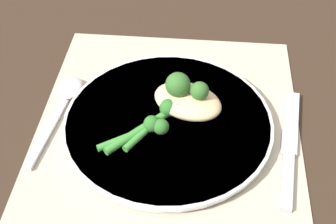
{
  "coord_description": "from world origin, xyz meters",
  "views": [
    {
      "loc": [
        0.43,
        0.04,
        0.46
      ],
      "look_at": [
        0.0,
        0.0,
        0.03
      ],
      "focal_mm": 50.0,
      "sensor_mm": 36.0,
      "label": 1
    }
  ],
  "objects_px": {
    "chicken_fillet": "(188,101)",
    "broccoli_stalk_front": "(164,115)",
    "spoon": "(65,98)",
    "plate": "(168,123)",
    "broccoli_stalk_left": "(149,128)",
    "broccoli_stalk_rear": "(174,102)",
    "knife": "(289,147)"
  },
  "relations": [
    {
      "from": "chicken_fillet",
      "to": "broccoli_stalk_front",
      "type": "bearing_deg",
      "value": -48.67
    },
    {
      "from": "broccoli_stalk_front",
      "to": "spoon",
      "type": "bearing_deg",
      "value": -152.14
    },
    {
      "from": "plate",
      "to": "broccoli_stalk_left",
      "type": "height_order",
      "value": "broccoli_stalk_left"
    },
    {
      "from": "broccoli_stalk_front",
      "to": "broccoli_stalk_rear",
      "type": "bearing_deg",
      "value": 108.44
    },
    {
      "from": "broccoli_stalk_left",
      "to": "spoon",
      "type": "height_order",
      "value": "broccoli_stalk_left"
    },
    {
      "from": "spoon",
      "to": "knife",
      "type": "bearing_deg",
      "value": -3.77
    },
    {
      "from": "broccoli_stalk_rear",
      "to": "broccoli_stalk_front",
      "type": "relative_size",
      "value": 1.11
    },
    {
      "from": "broccoli_stalk_rear",
      "to": "broccoli_stalk_left",
      "type": "bearing_deg",
      "value": -87.99
    },
    {
      "from": "plate",
      "to": "knife",
      "type": "height_order",
      "value": "plate"
    },
    {
      "from": "broccoli_stalk_front",
      "to": "broccoli_stalk_left",
      "type": "relative_size",
      "value": 1.15
    },
    {
      "from": "broccoli_stalk_front",
      "to": "knife",
      "type": "relative_size",
      "value": 0.5
    },
    {
      "from": "broccoli_stalk_left",
      "to": "broccoli_stalk_front",
      "type": "bearing_deg",
      "value": 110.59
    },
    {
      "from": "chicken_fillet",
      "to": "broccoli_stalk_left",
      "type": "xyz_separation_m",
      "value": [
        0.05,
        -0.05,
        -0.0
      ]
    },
    {
      "from": "knife",
      "to": "broccoli_stalk_left",
      "type": "bearing_deg",
      "value": -171.26
    },
    {
      "from": "broccoli_stalk_rear",
      "to": "knife",
      "type": "xyz_separation_m",
      "value": [
        0.05,
        0.15,
        -0.02
      ]
    },
    {
      "from": "chicken_fillet",
      "to": "broccoli_stalk_front",
      "type": "height_order",
      "value": "chicken_fillet"
    },
    {
      "from": "spoon",
      "to": "chicken_fillet",
      "type": "bearing_deg",
      "value": 2.75
    },
    {
      "from": "knife",
      "to": "chicken_fillet",
      "type": "bearing_deg",
      "value": 168.44
    },
    {
      "from": "spoon",
      "to": "broccoli_stalk_rear",
      "type": "bearing_deg",
      "value": 1.45
    },
    {
      "from": "plate",
      "to": "broccoli_stalk_left",
      "type": "xyz_separation_m",
      "value": [
        0.03,
        -0.02,
        0.02
      ]
    },
    {
      "from": "broccoli_stalk_front",
      "to": "spoon",
      "type": "relative_size",
      "value": 0.58
    },
    {
      "from": "chicken_fillet",
      "to": "knife",
      "type": "bearing_deg",
      "value": 70.82
    },
    {
      "from": "plate",
      "to": "spoon",
      "type": "height_order",
      "value": "plate"
    },
    {
      "from": "broccoli_stalk_left",
      "to": "plate",
      "type": "bearing_deg",
      "value": 104.94
    },
    {
      "from": "broccoli_stalk_front",
      "to": "broccoli_stalk_left",
      "type": "bearing_deg",
      "value": -82.39
    },
    {
      "from": "chicken_fillet",
      "to": "broccoli_stalk_rear",
      "type": "relative_size",
      "value": 1.01
    },
    {
      "from": "plate",
      "to": "broccoli_stalk_front",
      "type": "bearing_deg",
      "value": -82.06
    },
    {
      "from": "broccoli_stalk_rear",
      "to": "spoon",
      "type": "distance_m",
      "value": 0.16
    },
    {
      "from": "broccoli_stalk_rear",
      "to": "broccoli_stalk_left",
      "type": "height_order",
      "value": "broccoli_stalk_rear"
    },
    {
      "from": "chicken_fillet",
      "to": "broccoli_stalk_front",
      "type": "relative_size",
      "value": 1.12
    },
    {
      "from": "spoon",
      "to": "plate",
      "type": "bearing_deg",
      "value": -7.09
    },
    {
      "from": "broccoli_stalk_front",
      "to": "chicken_fillet",
      "type": "bearing_deg",
      "value": 84.37
    }
  ]
}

